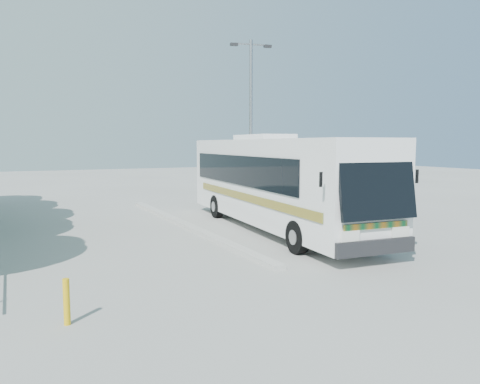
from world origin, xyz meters
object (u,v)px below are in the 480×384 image
coach_main (275,180)px  coach_adjacent (311,176)px  bollard (67,302)px  lamppost (251,119)px

coach_main → coach_adjacent: bearing=49.8°
coach_main → bollard: bearing=-136.8°
coach_main → coach_adjacent: (6.17, 6.25, -0.40)m
bollard → lamppost: bearing=48.8°
coach_main → bollard: coach_main is taller
coach_adjacent → bollard: 20.27m
coach_main → bollard: size_ratio=14.61×
lamppost → bollard: lamppost is taller
coach_main → bollard: 11.59m
bollard → coach_adjacent: bearing=41.6°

